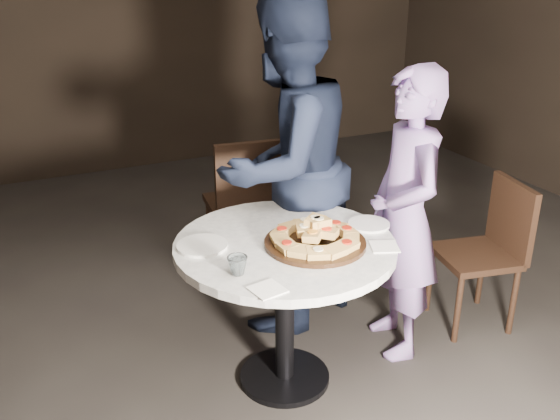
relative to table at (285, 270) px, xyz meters
name	(u,v)px	position (x,y,z in m)	size (l,w,h in m)	color
floor	(309,385)	(0.08, -0.09, -0.58)	(7.00, 7.00, 0.00)	black
table	(285,270)	(0.00, 0.00, 0.00)	(1.26, 1.26, 0.72)	black
serving_board	(315,243)	(0.10, -0.08, 0.14)	(0.43, 0.43, 0.02)	black
focaccia_pile	(315,234)	(0.10, -0.08, 0.18)	(0.38, 0.39, 0.10)	tan
plate_left	(202,246)	(-0.34, 0.11, 0.14)	(0.22, 0.22, 0.01)	white
plate_right	(369,224)	(0.42, 0.00, 0.14)	(0.19, 0.19, 0.01)	white
water_glass	(237,265)	(-0.29, -0.18, 0.17)	(0.08, 0.08, 0.07)	silver
napkin_near	(267,289)	(-0.24, -0.34, 0.14)	(0.12, 0.12, 0.01)	white
napkin_far	(384,247)	(0.36, -0.22, 0.14)	(0.11, 0.11, 0.01)	white
chair_far	(247,199)	(0.23, 0.99, -0.07)	(0.47, 0.49, 0.90)	black
chair_right	(490,244)	(1.20, 0.01, -0.13)	(0.45, 0.44, 0.79)	black
diner_navy	(285,167)	(0.24, 0.51, 0.28)	(0.84, 0.65, 1.73)	black
diner_teal	(405,216)	(0.64, 0.02, 0.13)	(0.52, 0.34, 1.42)	#7A629F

